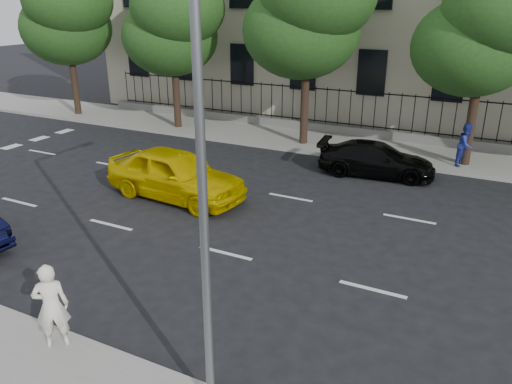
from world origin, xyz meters
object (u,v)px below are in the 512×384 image
(yellow_taxi, at_px, (175,174))
(woman_near, at_px, (51,306))
(black_sedan, at_px, (376,159))
(street_light, at_px, (220,95))

(yellow_taxi, relative_size, woman_near, 2.87)
(black_sedan, distance_m, woman_near, 13.37)
(yellow_taxi, distance_m, woman_near, 8.08)
(street_light, distance_m, yellow_taxi, 10.19)
(street_light, height_order, yellow_taxi, street_light)
(street_light, relative_size, yellow_taxi, 1.61)
(yellow_taxi, xyz_separation_m, woman_near, (2.60, -7.65, 0.17))
(yellow_taxi, bearing_deg, street_light, -134.29)
(street_light, xyz_separation_m, woman_near, (-3.41, -0.64, -4.12))
(street_light, relative_size, black_sedan, 1.83)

